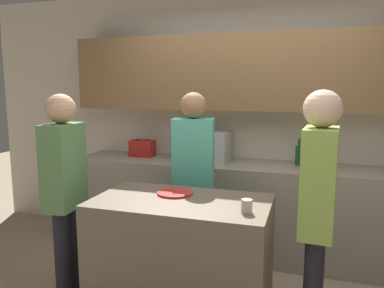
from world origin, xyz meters
TOP-DOWN VIEW (x-y plane):
  - back_wall at (0.00, 1.66)m, footprint 6.40×0.40m
  - back_counter at (0.00, 1.39)m, footprint 3.60×0.62m
  - kitchen_island at (-0.24, 0.11)m, footprint 1.21×0.68m
  - microwave at (-0.46, 1.46)m, footprint 0.52×0.39m
  - toaster at (-1.16, 1.46)m, footprint 0.26×0.16m
  - bottle_0 at (0.49, 1.48)m, footprint 0.07×0.07m
  - bottle_1 at (0.58, 1.31)m, footprint 0.07×0.07m
  - bottle_2 at (0.68, 1.30)m, footprint 0.09×0.09m
  - plate_on_island at (-0.33, 0.23)m, footprint 0.26×0.26m
  - cup_0 at (0.23, -0.03)m, footprint 0.07×0.07m
  - person_left at (-0.34, 0.71)m, footprint 0.37×0.24m
  - person_center at (0.64, 0.03)m, footprint 0.22×0.35m
  - person_right at (-1.13, 0.04)m, footprint 0.22×0.35m

SIDE VIEW (x-z plane):
  - kitchen_island at x=-0.24m, z-range 0.00..0.92m
  - back_counter at x=0.00m, z-range 0.00..0.93m
  - plate_on_island at x=-0.33m, z-range 0.92..0.93m
  - cup_0 at x=0.23m, z-range 0.92..1.00m
  - person_right at x=-1.13m, z-range 0.15..1.79m
  - person_left at x=-0.34m, z-range 0.15..1.80m
  - person_center at x=0.64m, z-range 0.16..1.83m
  - toaster at x=-1.16m, z-range 0.93..1.11m
  - bottle_0 at x=0.49m, z-range 0.90..1.16m
  - bottle_2 at x=0.68m, z-range 0.90..1.17m
  - bottle_1 at x=0.58m, z-range 0.89..1.22m
  - microwave at x=-0.46m, z-range 0.93..1.23m
  - back_wall at x=0.00m, z-range 0.19..2.89m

